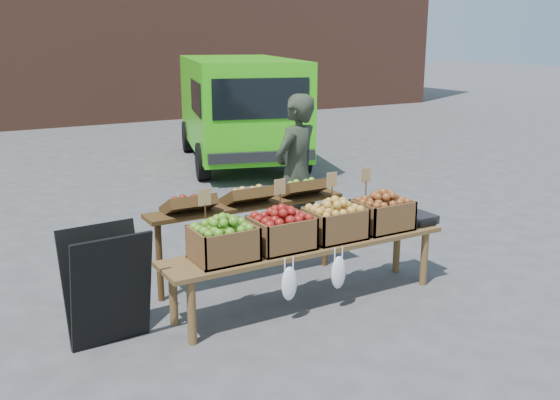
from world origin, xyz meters
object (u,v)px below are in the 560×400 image
crate_russet_pears (282,233)px  crate_green_apples (382,215)px  chalkboard_sign (107,287)px  weighing_scale (416,219)px  crate_golden_apples (223,243)px  crate_red_apples (334,223)px  back_table (248,231)px  delivery_van (239,111)px  display_bench (308,273)px  vendor (296,173)px

crate_russet_pears → crate_green_apples: (1.10, 0.00, 0.00)m
chalkboard_sign → weighing_scale: size_ratio=2.76×
crate_golden_apples → crate_red_apples: 1.10m
back_table → delivery_van: bearing=64.2°
delivery_van → weighing_scale: (-1.11, -6.09, -0.36)m
back_table → crate_golden_apples: back_table is taller
crate_red_apples → weighing_scale: bearing=0.0°
chalkboard_sign → delivery_van: bearing=51.8°
back_table → weighing_scale: 1.65m
chalkboard_sign → display_bench: chalkboard_sign is taller
crate_red_apples → crate_green_apples: size_ratio=1.00×
vendor → crate_green_apples: (0.12, -1.36, -0.16)m
delivery_van → vendor: size_ratio=2.48×
back_table → weighing_scale: back_table is taller
chalkboard_sign → display_bench: 1.76m
vendor → chalkboard_sign: 2.76m
crate_russet_pears → crate_green_apples: 1.10m
back_table → display_bench: bearing=-72.4°
display_bench → weighing_scale: size_ratio=7.94×
delivery_van → vendor: delivery_van is taller
back_table → weighing_scale: bearing=-26.0°
crate_red_apples → crate_green_apples: (0.55, 0.00, 0.00)m
chalkboard_sign → crate_green_apples: size_ratio=1.88×
delivery_van → crate_russet_pears: bearing=-96.7°
delivery_van → weighing_scale: 6.20m
delivery_van → display_bench: delivery_van is taller
crate_russet_pears → crate_red_apples: (0.55, 0.00, 0.00)m
delivery_van → weighing_scale: delivery_van is taller
delivery_van → back_table: size_ratio=2.06×
back_table → crate_red_apples: bearing=-55.0°
weighing_scale → crate_golden_apples: bearing=180.0°
crate_golden_apples → crate_russet_pears: size_ratio=1.00×
display_bench → crate_red_apples: (0.27, 0.00, 0.42)m
crate_russet_pears → weighing_scale: (1.53, 0.00, -0.10)m
delivery_van → weighing_scale: bearing=-83.6°
crate_green_apples → weighing_scale: (0.43, 0.00, -0.10)m
crate_russet_pears → crate_green_apples: bearing=0.0°
weighing_scale → delivery_van: bearing=79.6°
crate_red_apples → crate_golden_apples: bearing=180.0°
vendor → crate_red_apples: (-0.43, -1.36, -0.16)m
delivery_van → display_bench: bearing=-94.5°
delivery_van → crate_russet_pears: size_ratio=8.65×
display_bench → crate_russet_pears: (-0.28, 0.00, 0.42)m
vendor → display_bench: bearing=40.2°
crate_golden_apples → crate_green_apples: size_ratio=1.00×
vendor → crate_red_apples: size_ratio=3.49×
chalkboard_sign → crate_golden_apples: chalkboard_sign is taller
back_table → chalkboard_sign: bearing=-159.5°
vendor → crate_green_apples: vendor is taller
crate_russet_pears → back_table: bearing=86.3°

